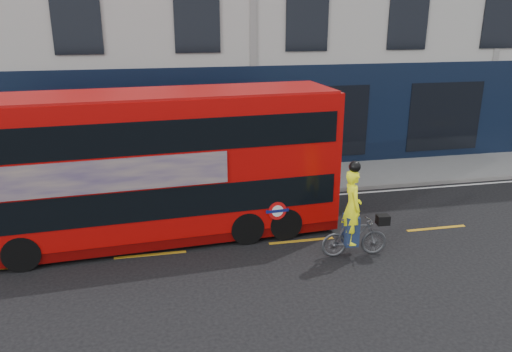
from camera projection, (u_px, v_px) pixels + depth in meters
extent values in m
plane|color=black|center=(320.00, 267.00, 12.04)|extent=(120.00, 120.00, 0.00)
cube|color=gray|center=(262.00, 181.00, 18.07)|extent=(60.00, 3.00, 0.12)
cube|color=slate|center=(271.00, 195.00, 16.67)|extent=(60.00, 0.12, 0.13)
cube|color=black|center=(253.00, 120.00, 18.84)|extent=(50.00, 0.08, 4.00)
cube|color=silver|center=(273.00, 199.00, 16.41)|extent=(58.00, 0.10, 0.01)
cube|color=#B40807|center=(151.00, 162.00, 12.98)|extent=(9.89, 2.83, 3.51)
cube|color=#5A0403|center=(156.00, 228.00, 13.57)|extent=(9.88, 2.79, 0.27)
cube|color=black|center=(153.00, 190.00, 13.22)|extent=(9.50, 2.85, 0.80)
cube|color=black|center=(149.00, 128.00, 12.70)|extent=(9.50, 2.85, 0.80)
cube|color=#950C0A|center=(147.00, 94.00, 12.43)|extent=(9.69, 2.73, 0.07)
cube|color=black|center=(325.00, 175.00, 14.47)|extent=(0.17, 2.00, 0.80)
cube|color=black|center=(327.00, 117.00, 13.94)|extent=(0.17, 2.00, 0.80)
cube|color=tan|center=(116.00, 175.00, 11.69)|extent=(5.32, 0.38, 0.80)
cylinder|color=red|center=(277.00, 211.00, 13.12)|extent=(0.50, 0.05, 0.50)
cylinder|color=white|center=(278.00, 211.00, 13.12)|extent=(0.32, 0.04, 0.32)
cube|color=#0C1459|center=(278.00, 211.00, 13.11)|extent=(0.62, 0.06, 0.08)
cylinder|color=black|center=(274.00, 210.00, 14.37)|extent=(1.03, 2.32, 0.89)
cylinder|color=black|center=(238.00, 214.00, 14.10)|extent=(1.03, 2.32, 0.89)
cylinder|color=black|center=(28.00, 236.00, 12.70)|extent=(1.03, 2.32, 0.89)
imported|color=#48494D|center=(354.00, 237.00, 12.47)|extent=(1.72, 0.58, 1.02)
imported|color=#F0F515|center=(352.00, 207.00, 12.20)|extent=(0.49, 0.71, 1.88)
cube|color=black|center=(383.00, 220.00, 12.44)|extent=(0.32, 0.26, 0.24)
cube|color=#1B2848|center=(351.00, 230.00, 12.39)|extent=(0.36, 0.44, 0.77)
sphere|color=black|center=(355.00, 167.00, 11.88)|extent=(0.29, 0.29, 0.29)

